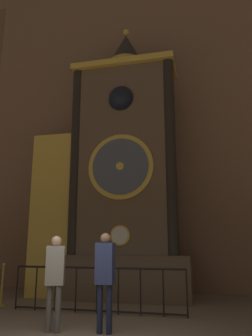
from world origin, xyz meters
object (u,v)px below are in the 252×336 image
at_px(visitor_near, 55,273).
at_px(visitor_far, 105,272).
at_px(clock_tower, 114,178).
at_px(stanchion_post, 2,292).

xyz_separation_m(visitor_near, visitor_far, (0.95, 0.13, 0.03)).
bearing_deg(clock_tower, visitor_near, -91.02).
xyz_separation_m(visitor_near, stanchion_post, (-2.44, 2.05, -0.69)).
bearing_deg(visitor_far, visitor_near, -170.67).
bearing_deg(visitor_near, clock_tower, 71.41).
bearing_deg(visitor_near, visitor_far, -9.88).
xyz_separation_m(clock_tower, stanchion_post, (-2.51, -1.84, -3.28)).
relative_size(clock_tower, visitor_near, 5.16).
height_order(clock_tower, visitor_far, clock_tower).
relative_size(clock_tower, visitor_far, 5.01).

